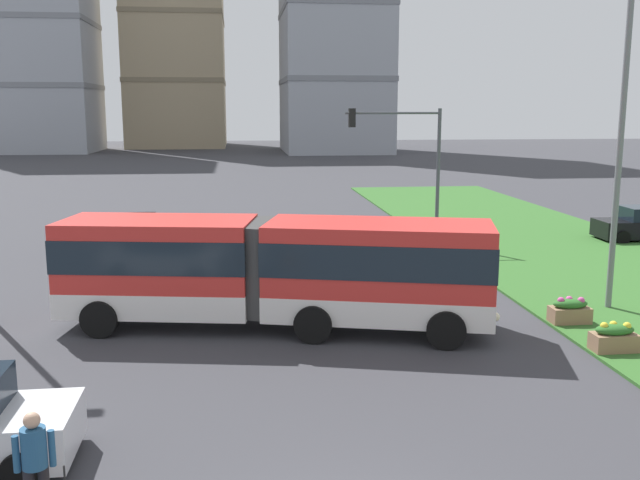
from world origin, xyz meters
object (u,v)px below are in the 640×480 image
Objects in this scene: articulated_bus at (275,270)px; traffic_light_far_right at (408,152)px; streetlight_median at (622,128)px; pedestrian_crossing at (35,461)px; flower_planter_2 at (614,337)px; car_navy_sedan at (130,234)px; flower_planter_3 at (570,310)px.

traffic_light_far_right is (6.44, 11.53, 2.51)m from articulated_bus.
articulated_bus is 2.00× the size of traffic_light_far_right.
streetlight_median is (10.13, 0.68, 3.80)m from articulated_bus.
pedestrian_crossing is 1.58× the size of flower_planter_2.
car_navy_sedan is at bearing 115.88° from articulated_bus.
traffic_light_far_right reaches higher than pedestrian_crossing.
car_navy_sedan reaches higher than flower_planter_3.
pedestrian_crossing is at bearing -116.67° from traffic_light_far_right.
flower_planter_2 is 0.11× the size of streetlight_median.
traffic_light_far_right is at bearing 96.98° from flower_planter_2.
articulated_bus is 9.96m from pedestrian_crossing.
articulated_bus is at bearing 159.38° from flower_planter_2.
flower_planter_3 is 0.11× the size of streetlight_median.
articulated_bus is 13.44m from traffic_light_far_right.
flower_planter_3 is 5.55m from streetlight_median.
articulated_bus reaches higher than pedestrian_crossing.
streetlight_median is at bearing 63.31° from flower_planter_2.
car_navy_sedan is 18.34m from flower_planter_3.
car_navy_sedan is at bearing 133.48° from flower_planter_2.
streetlight_median is (1.90, 3.78, 5.02)m from flower_planter_2.
flower_planter_3 is at bearing -41.37° from car_navy_sedan.
traffic_light_far_right reaches higher than articulated_bus.
car_navy_sedan is 4.11× the size of flower_planter_3.
streetlight_median is at bearing -34.42° from car_navy_sedan.
streetlight_median reaches higher than flower_planter_2.
flower_planter_3 is at bearing -143.88° from streetlight_median.
flower_planter_2 is at bearing -46.52° from car_navy_sedan.
flower_planter_2 is (12.17, 6.03, -0.58)m from pedestrian_crossing.
car_navy_sedan is at bearing -179.45° from traffic_light_far_right.
articulated_bus is at bearing -119.16° from traffic_light_far_right.
traffic_light_far_right is at bearing 98.32° from flower_planter_3.
flower_planter_2 is 6.57m from streetlight_median.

